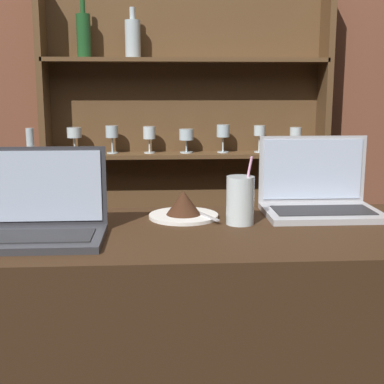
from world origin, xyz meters
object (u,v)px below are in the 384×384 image
Objects in this scene: cake_plate at (184,207)px; wine_bottle_clear at (33,181)px; laptop_far at (318,197)px; laptop_near at (38,219)px; water_glass at (240,200)px.

wine_bottle_clear is at bearing 169.89° from cake_plate.
laptop_far is 0.42m from cake_plate.
water_glass is (0.54, 0.11, 0.02)m from laptop_near.
laptop_near is 0.29m from wine_bottle_clear.
laptop_near is at bearing -74.80° from wine_bottle_clear.
laptop_far reaches higher than cake_plate.
laptop_far is at bearing 24.95° from water_glass.
cake_plate is (0.38, 0.20, -0.02)m from laptop_near.
cake_plate is at bearing 152.04° from water_glass.
laptop_far reaches higher than water_glass.
wine_bottle_clear is at bearing 105.20° from laptop_near.
laptop_near is 0.84m from laptop_far.
laptop_far is (0.80, 0.24, -0.00)m from laptop_near.
water_glass is at bearing -15.00° from wine_bottle_clear.
water_glass is 0.74× the size of wine_bottle_clear.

